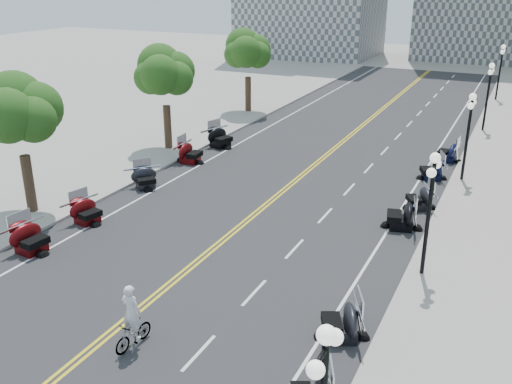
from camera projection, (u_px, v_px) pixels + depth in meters
The scene contains 42 objects.
ground at pixel (182, 274), 22.63m from camera, with size 160.00×160.00×0.00m, color gray.
road at pixel (282, 192), 31.02m from camera, with size 16.00×90.00×0.01m, color #333335.
centerline_yellow_a at pixel (280, 192), 31.07m from camera, with size 0.12×90.00×0.00m, color yellow.
centerline_yellow_b at pixel (284, 192), 30.97m from camera, with size 0.12×90.00×0.00m, color yellow.
edge_line_north at pixel (399, 212), 28.43m from camera, with size 0.12×90.00×0.00m, color white.
edge_line_south at pixel (182, 175), 33.61m from camera, with size 0.12×90.00×0.00m, color white.
lane_dash_5 at pixel (199, 353), 17.97m from camera, with size 0.12×2.00×0.00m, color white.
lane_dash_6 at pixel (254, 293), 21.33m from camera, with size 0.12×2.00×0.00m, color white.
lane_dash_7 at pixel (294, 249), 24.69m from camera, with size 0.12×2.00×0.00m, color white.
lane_dash_8 at pixel (325, 215), 28.04m from camera, with size 0.12×2.00×0.00m, color white.
lane_dash_9 at pixel (349, 189), 31.40m from camera, with size 0.12×2.00×0.00m, color white.
lane_dash_10 at pixel (369, 168), 34.76m from camera, with size 0.12×2.00×0.00m, color white.
lane_dash_11 at pixel (385, 151), 38.12m from camera, with size 0.12×2.00×0.00m, color white.
lane_dash_12 at pixel (398, 136), 41.48m from camera, with size 0.12×2.00×0.00m, color white.
lane_dash_13 at pixel (409, 124), 44.83m from camera, with size 0.12×2.00×0.00m, color white.
lane_dash_14 at pixel (419, 113), 48.19m from camera, with size 0.12×2.00×0.00m, color white.
lane_dash_15 at pixel (428, 104), 51.55m from camera, with size 0.12×2.00×0.00m, color white.
lane_dash_16 at pixel (435, 96), 54.91m from camera, with size 0.12×2.00×0.00m, color white.
lane_dash_17 at pixel (442, 89), 58.26m from camera, with size 0.12×2.00×0.00m, color white.
lane_dash_18 at pixel (448, 82), 61.62m from camera, with size 0.12×2.00×0.00m, color white.
lane_dash_19 at pixel (453, 76), 64.98m from camera, with size 0.12×2.00×0.00m, color white.
sidewalk_north at pixel (487, 226), 26.75m from camera, with size 5.00×90.00×0.15m, color #9E9991.
sidewalk_south at pixel (126, 164), 35.25m from camera, with size 5.00×90.00×0.15m, color #9E9991.
street_lamp_2 at pixel (428, 216), 21.56m from camera, with size 0.50×1.20×4.90m, color black, non-canonical shape.
street_lamp_3 at pixel (467, 138), 31.64m from camera, with size 0.50×1.20×4.90m, color black, non-canonical shape.
street_lamp_4 at pixel (487, 97), 41.71m from camera, with size 0.50×1.20×4.90m, color black, non-canonical shape.
street_lamp_5 at pixel (500, 73), 51.78m from camera, with size 0.50×1.20×4.90m, color black, non-canonical shape.
tree_2 at pixel (19, 120), 26.63m from camera, with size 4.80×4.80×9.20m, color #235619, non-canonical shape.
tree_3 at pixel (165, 79), 36.71m from camera, with size 4.80×4.80×9.20m, color #235619, non-canonical shape.
tree_4 at pixel (248, 56), 46.78m from camera, with size 4.80×4.80×9.20m, color #235619, non-canonical shape.
motorcycle_n_5 at pixel (341, 320), 18.49m from camera, with size 1.94×1.94×1.36m, color black, non-canonical shape.
motorcycle_n_7 at pixel (402, 214), 26.44m from camera, with size 2.06×2.06×1.44m, color black, non-canonical shape.
motorcycle_n_8 at pixel (420, 197), 28.64m from camera, with size 1.83×1.83×1.28m, color black, non-canonical shape.
motorcycle_n_9 at pixel (432, 168), 32.73m from camera, with size 1.87×1.87×1.31m, color black, non-canonical shape.
motorcycle_n_10 at pixel (448, 151), 35.86m from camera, with size 1.90×1.90×1.33m, color black, non-canonical shape.
motorcycle_s_5 at pixel (30, 237), 24.18m from camera, with size 2.00×2.00×1.40m, color #590A0C, non-canonical shape.
motorcycle_s_6 at pixel (86, 210), 27.03m from camera, with size 1.84×1.84×1.29m, color #590A0C, non-canonical shape.
motorcycle_s_7 at pixel (145, 177), 31.40m from camera, with size 1.81×1.81×1.27m, color black, non-canonical shape.
motorcycle_s_8 at pixel (190, 152), 35.56m from camera, with size 2.01×2.01×1.41m, color #590A0C, non-canonical shape.
motorcycle_s_9 at pixel (220, 137), 38.71m from camera, with size 2.10×2.10×1.47m, color black, non-canonical shape.
bicycle at pixel (133, 334), 18.13m from camera, with size 0.45×1.58×0.95m, color #A51414.
cyclist_rider at pixel (130, 295), 17.61m from camera, with size 0.69×0.45×1.89m, color white.
Camera 1 is at (11.30, -16.64, 11.26)m, focal length 40.00 mm.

